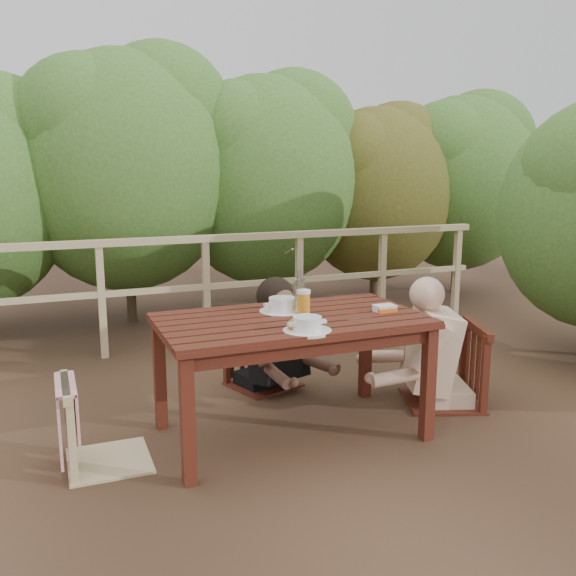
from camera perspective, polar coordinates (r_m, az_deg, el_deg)
name	(u,v)px	position (r m, az deg, el deg)	size (l,w,h in m)	color
ground	(291,433)	(3.91, 0.28, -13.19)	(60.00, 60.00, 0.00)	#4F3422
table	(291,377)	(3.77, 0.29, -8.21)	(1.56, 0.88, 0.72)	#3D160E
chair_left	(105,383)	(3.52, -16.52, -8.37)	(0.46, 0.46, 0.92)	tan
chair_far	(263,326)	(4.55, -2.35, -3.51)	(0.45, 0.45, 0.91)	#3D160E
chair_right	(445,329)	(4.35, 14.21, -3.70)	(0.52, 0.52, 1.04)	#3D160E
woman	(262,301)	(4.52, -2.45, -1.24)	(0.51, 0.63, 1.28)	black
diner_right	(450,300)	(4.32, 14.67, -1.05)	(0.58, 0.72, 1.45)	beige
railing	(206,292)	(5.57, -7.52, -0.33)	(5.60, 0.10, 1.01)	tan
hedge_row	(211,137)	(6.73, -7.10, 13.62)	(6.60, 1.60, 3.80)	#375A22
soup_near	(307,325)	(3.37, 1.78, -3.39)	(0.27, 0.27, 0.09)	silver
soup_far	(283,305)	(3.81, -0.49, -1.61)	(0.29, 0.29, 0.10)	silver
bread_roll	(297,324)	(3.41, 0.88, -3.37)	(0.12, 0.09, 0.07)	#9C6429
beer_glass	(304,303)	(3.74, 1.44, -1.37)	(0.08, 0.08, 0.16)	orange
bottle	(299,293)	(3.73, 1.02, -0.45)	(0.07, 0.07, 0.28)	white
butter_tub	(385,309)	(3.84, 8.89, -1.96)	(0.13, 0.09, 0.06)	white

